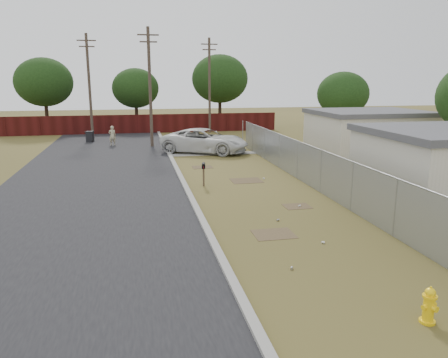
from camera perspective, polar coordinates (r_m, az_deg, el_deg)
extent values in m
plane|color=brown|center=(19.98, 4.26, -2.19)|extent=(120.00, 120.00, 0.00)
cube|color=black|center=(27.12, -16.01, 1.41)|extent=(9.00, 60.00, 0.02)
cube|color=gray|center=(27.13, -6.50, 1.94)|extent=(0.25, 60.00, 0.12)
cube|color=gray|center=(30.94, -1.56, 3.30)|extent=(6.20, 1.00, 0.03)
cylinder|color=gray|center=(15.68, 21.47, -3.53)|extent=(0.06, 0.06, 2.00)
cylinder|color=gray|center=(18.17, 16.38, -0.97)|extent=(0.06, 0.06, 2.00)
cylinder|color=gray|center=(20.79, 12.55, 0.97)|extent=(0.06, 0.06, 2.00)
cylinder|color=gray|center=(23.51, 9.59, 2.47)|extent=(0.06, 0.06, 2.00)
cylinder|color=gray|center=(26.28, 7.24, 3.65)|extent=(0.06, 0.06, 2.00)
cylinder|color=gray|center=(29.10, 5.34, 4.60)|extent=(0.06, 0.06, 2.00)
cylinder|color=gray|center=(31.95, 3.78, 5.37)|extent=(0.06, 0.06, 2.00)
cylinder|color=gray|center=(34.83, 2.46, 6.02)|extent=(0.06, 0.06, 2.00)
cylinder|color=gray|center=(21.52, 11.60, 4.12)|extent=(0.04, 26.00, 0.04)
cube|color=gray|center=(21.69, 11.48, 1.51)|extent=(0.01, 26.00, 2.00)
cube|color=black|center=(21.86, 11.55, -0.28)|extent=(0.03, 26.00, 0.60)
cube|color=#3F0F0D|center=(43.75, -12.56, 7.01)|extent=(30.00, 0.12, 1.80)
cylinder|color=#43362D|center=(34.57, -9.63, 11.62)|extent=(0.24, 0.24, 9.00)
cube|color=#43362D|center=(34.70, -9.89, 18.06)|extent=(1.60, 0.10, 0.10)
cube|color=#43362D|center=(34.66, -9.85, 17.24)|extent=(1.30, 0.10, 0.10)
cylinder|color=#43362D|center=(40.70, -17.16, 11.41)|extent=(0.24, 0.24, 9.00)
cube|color=#43362D|center=(40.82, -17.54, 16.88)|extent=(1.60, 0.10, 0.10)
cube|color=#43362D|center=(40.79, -17.49, 16.18)|extent=(1.30, 0.10, 0.10)
cylinder|color=#43362D|center=(43.17, -1.91, 12.02)|extent=(0.24, 0.24, 9.00)
cube|color=#43362D|center=(43.28, -1.95, 17.19)|extent=(1.60, 0.10, 0.10)
cube|color=#43362D|center=(43.24, -1.94, 16.53)|extent=(1.30, 0.10, 0.10)
cube|color=beige|center=(31.99, 18.21, 5.48)|extent=(7.00, 6.00, 2.80)
cube|color=#4B4B50|center=(31.84, 18.40, 8.25)|extent=(7.28, 6.24, 0.30)
cylinder|color=#302015|center=(48.45, -22.13, 7.82)|extent=(0.36, 0.36, 3.30)
ellipsoid|color=black|center=(48.32, -22.47, 11.62)|extent=(5.70, 5.70, 4.84)
cylinder|color=#302015|center=(48.68, -11.34, 8.27)|extent=(0.36, 0.36, 2.86)
ellipsoid|color=black|center=(48.54, -11.49, 11.56)|extent=(4.94, 4.94, 4.20)
cylinder|color=#302015|center=(48.56, -0.54, 8.90)|extent=(0.36, 0.36, 3.52)
ellipsoid|color=black|center=(48.44, -0.55, 12.96)|extent=(6.08, 6.08, 5.17)
cylinder|color=#302015|center=(41.06, 15.05, 7.10)|extent=(0.36, 0.36, 2.64)
ellipsoid|color=black|center=(40.90, 15.26, 10.69)|extent=(4.56, 4.56, 3.88)
cylinder|color=yellow|center=(10.99, 24.99, -16.48)|extent=(0.42, 0.42, 0.06)
cylinder|color=yellow|center=(10.85, 25.15, -15.08)|extent=(0.30, 0.30, 0.59)
cylinder|color=yellow|center=(10.72, 25.30, -13.69)|extent=(0.39, 0.39, 0.05)
sphere|color=yellow|center=(10.69, 25.35, -13.30)|extent=(0.29, 0.29, 0.23)
cylinder|color=yellow|center=(10.64, 25.41, -12.71)|extent=(0.05, 0.05, 0.06)
cylinder|color=yellow|center=(10.72, 24.71, -14.97)|extent=(0.13, 0.13, 0.11)
cylinder|color=yellow|center=(10.92, 25.65, -14.52)|extent=(0.13, 0.13, 0.11)
cylinder|color=yellow|center=(10.75, 25.80, -15.00)|extent=(0.17, 0.16, 0.14)
cube|color=brown|center=(21.62, -2.68, 0.33)|extent=(0.10, 0.10, 0.97)
cube|color=black|center=(21.51, -2.69, 1.66)|extent=(0.25, 0.49, 0.17)
cylinder|color=black|center=(21.49, -2.69, 1.89)|extent=(0.25, 0.49, 0.17)
cube|color=#AD0C19|center=(21.26, -2.70, 1.53)|extent=(0.03, 0.04, 0.10)
imported|color=silver|center=(31.45, -2.53, 5.02)|extent=(6.85, 5.57, 1.73)
imported|color=tan|center=(35.99, -14.39, 5.51)|extent=(0.62, 0.45, 1.57)
cube|color=black|center=(38.56, -17.11, 5.28)|extent=(0.65, 0.65, 0.86)
cube|color=black|center=(38.51, -17.15, 5.93)|extent=(0.72, 0.72, 0.07)
cylinder|color=black|center=(38.26, -16.84, 4.73)|extent=(0.09, 0.18, 0.18)
cylinder|color=silver|center=(14.63, 12.83, -8.07)|extent=(0.12, 0.11, 0.07)
cylinder|color=#A3A3A7|center=(16.57, 7.03, -5.32)|extent=(0.12, 0.10, 0.07)
cylinder|color=silver|center=(18.49, 9.84, -3.46)|extent=(0.11, 0.08, 0.07)
cylinder|color=#A3A3A7|center=(12.60, 8.83, -11.42)|extent=(0.11, 0.12, 0.07)
cylinder|color=silver|center=(23.26, 5.22, 0.07)|extent=(0.12, 0.12, 0.07)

